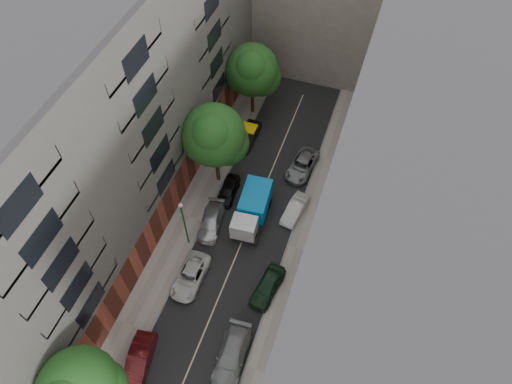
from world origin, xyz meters
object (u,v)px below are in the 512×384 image
at_px(car_left_5, 248,135).
at_px(lamp_post, 184,219).
at_px(tarp_truck, 252,209).
at_px(car_left_2, 190,276).
at_px(tree_far, 253,72).
at_px(tree_mid, 215,138).
at_px(car_left_1, 139,361).
at_px(car_right_2, 268,286).
at_px(car_right_1, 232,356).
at_px(car_left_4, 228,190).
at_px(pedestrian, 340,166).
at_px(car_right_4, 302,165).
at_px(car_left_3, 211,222).
at_px(car_right_3, 295,209).

bearing_deg(car_left_5, lamp_post, -92.53).
bearing_deg(tarp_truck, lamp_post, -140.42).
relative_size(car_left_2, tree_far, 0.56).
bearing_deg(tree_mid, car_left_1, -87.17).
bearing_deg(tree_mid, car_right_2, -49.50).
bearing_deg(tarp_truck, car_right_1, -82.32).
bearing_deg(car_left_2, car_left_4, 91.88).
bearing_deg(pedestrian, car_left_5, -6.86).
height_order(car_left_2, car_right_4, car_right_4).
xyz_separation_m(tarp_truck, car_left_5, (-3.64, 9.19, -0.79)).
distance_m(car_left_1, car_right_2, 11.37).
xyz_separation_m(tarp_truck, car_left_4, (-3.07, 1.84, -0.84)).
relative_size(car_left_5, lamp_post, 0.74).
distance_m(car_left_1, car_left_3, 13.21).
xyz_separation_m(car_left_2, car_right_1, (5.60, -5.00, 0.09)).
xyz_separation_m(car_left_1, car_left_4, (0.57, 17.05, -0.07)).
xyz_separation_m(car_left_2, tree_mid, (-1.70, 10.69, 5.50)).
xyz_separation_m(car_left_4, lamp_post, (-1.42, -6.20, 3.14)).
relative_size(car_right_4, pedestrian, 2.84).
xyz_separation_m(car_left_2, car_right_4, (5.60, 14.75, 0.02)).
bearing_deg(tree_far, car_right_4, -40.13).
bearing_deg(car_right_2, car_right_4, 102.26).
height_order(car_right_1, tree_far, tree_far).
bearing_deg(car_left_3, car_left_1, -99.39).
height_order(tarp_truck, car_left_2, tarp_truck).
bearing_deg(tarp_truck, car_left_1, -108.13).
xyz_separation_m(car_left_3, tree_mid, (-1.28, 5.09, 5.49)).
relative_size(car_left_4, car_left_5, 0.89).
bearing_deg(car_left_5, tree_far, 103.44).
xyz_separation_m(car_left_4, tree_mid, (-1.48, 1.24, 5.49)).
bearing_deg(car_right_1, tree_mid, 111.62).
xyz_separation_m(car_right_2, car_right_3, (0.00, 8.20, -0.08)).
height_order(car_right_3, tree_far, tree_far).
bearing_deg(car_right_3, car_left_2, -115.13).
distance_m(tarp_truck, car_right_3, 4.07).
xyz_separation_m(car_left_3, car_right_3, (6.82, 3.80, -0.01)).
bearing_deg(car_right_2, car_right_3, 98.88).
relative_size(car_left_2, car_right_2, 1.11).
bearing_deg(car_left_3, car_right_3, 21.37).
distance_m(car_right_2, lamp_post, 8.85).
height_order(car_left_2, car_left_3, car_left_3).
xyz_separation_m(tarp_truck, car_left_1, (-3.64, -15.21, -0.77)).
relative_size(car_left_5, car_right_4, 0.89).
relative_size(car_right_3, pedestrian, 2.29).
bearing_deg(car_right_1, car_right_4, 86.66).
height_order(car_left_5, car_right_2, car_right_2).
xyz_separation_m(car_right_4, tree_mid, (-7.30, -4.06, 5.48)).
relative_size(car_left_2, car_right_4, 0.97).
xyz_separation_m(car_right_4, lamp_post, (-7.24, -11.51, 3.13)).
bearing_deg(car_left_2, tree_mid, 99.56).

